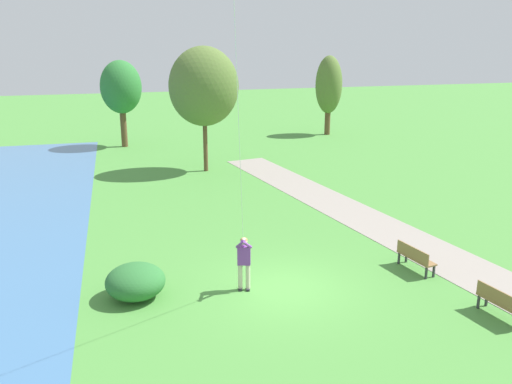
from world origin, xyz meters
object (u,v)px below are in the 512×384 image
at_px(tree_treeline_right, 204,87).
at_px(tree_treeline_center, 329,85).
at_px(park_bench_far_walkway, 415,257).
at_px(lakeside_shrub, 135,282).
at_px(park_bench_near_walkway, 501,302).
at_px(person_kite_flyer, 244,259).
at_px(tree_behind_path, 121,88).

distance_m(tree_treeline_right, tree_treeline_center, 14.45).
xyz_separation_m(park_bench_far_walkway, tree_treeline_center, (6.60, 24.51, 3.28)).
bearing_deg(lakeside_shrub, tree_treeline_center, 56.91).
bearing_deg(park_bench_near_walkway, person_kite_flyer, 152.00).
height_order(person_kite_flyer, park_bench_near_walkway, person_kite_flyer).
bearing_deg(tree_treeline_right, tree_behind_path, 117.79).
height_order(tree_treeline_right, tree_treeline_center, tree_treeline_right).
relative_size(tree_behind_path, tree_treeline_right, 0.84).
distance_m(person_kite_flyer, park_bench_far_walkway, 5.89).
distance_m(park_bench_far_walkway, lakeside_shrub, 9.14).
relative_size(person_kite_flyer, tree_treeline_right, 0.26).
xyz_separation_m(tree_behind_path, tree_treeline_center, (15.50, 0.87, -0.29)).
relative_size(person_kite_flyer, park_bench_far_walkway, 1.17).
bearing_deg(park_bench_far_walkway, person_kite_flyer, 179.64).
height_order(park_bench_near_walkway, tree_behind_path, tree_behind_path).
xyz_separation_m(park_bench_near_walkway, park_bench_far_walkway, (-0.67, 3.44, 0.00)).
bearing_deg(lakeside_shrub, person_kite_flyer, -5.69).
height_order(person_kite_flyer, tree_treeline_center, tree_treeline_center).
distance_m(tree_behind_path, lakeside_shrub, 23.55).
height_order(park_bench_near_walkway, lakeside_shrub, lakeside_shrub).
xyz_separation_m(person_kite_flyer, tree_treeline_center, (12.46, 24.47, 2.74)).
distance_m(person_kite_flyer, tree_treeline_center, 27.60).
distance_m(park_bench_near_walkway, park_bench_far_walkway, 3.50).
bearing_deg(lakeside_shrub, tree_treeline_right, 72.88).
bearing_deg(tree_behind_path, park_bench_near_walkway, -70.54).
bearing_deg(tree_behind_path, tree_treeline_right, -62.21).
height_order(tree_behind_path, tree_treeline_right, tree_treeline_right).
height_order(tree_treeline_center, lakeside_shrub, tree_treeline_center).
relative_size(person_kite_flyer, lakeside_shrub, 1.02).
height_order(person_kite_flyer, park_bench_far_walkway, person_kite_flyer).
bearing_deg(person_kite_flyer, lakeside_shrub, 174.31).
xyz_separation_m(person_kite_flyer, lakeside_shrub, (-3.27, 0.33, -0.52)).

